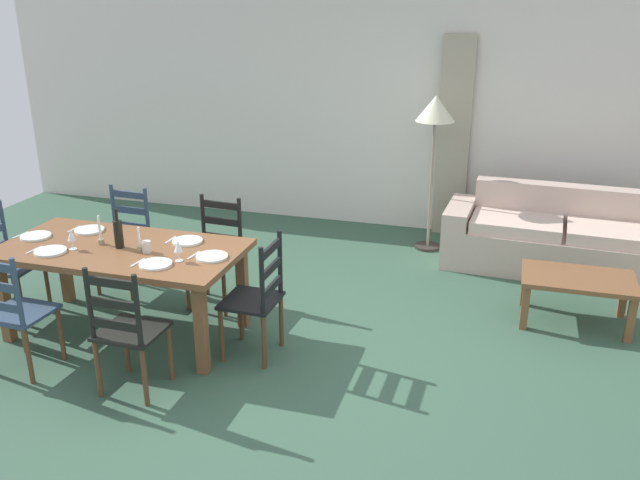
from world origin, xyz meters
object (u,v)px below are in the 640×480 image
object	(u,v)px
dining_chair_far_right	(216,253)
coffee_cup_primary	(147,247)
couch	(563,241)
standing_lamp	(435,118)
dining_chair_near_right	(127,331)
wine_bottle	(118,233)
coffee_table	(578,284)
wine_glass_near_left	(71,236)
dining_table	(122,257)
dining_chair_head_east	(257,298)
wine_glass_near_right	(178,247)
dining_chair_far_left	(125,240)
dining_chair_head_west	(7,262)
dining_chair_near_left	(14,312)

from	to	relation	value
dining_chair_far_right	coffee_cup_primary	xyz separation A→B (m)	(-0.21, -0.77, 0.32)
couch	standing_lamp	size ratio (longest dim) A/B	1.41
dining_chair_near_right	dining_chair_far_right	size ratio (longest dim) A/B	1.00
wine_bottle	coffee_table	bearing A→B (deg)	19.44
standing_lamp	wine_glass_near_left	bearing A→B (deg)	-130.80
dining_table	dining_chair_head_east	world-z (taller)	dining_chair_head_east
dining_chair_near_right	coffee_cup_primary	distance (m)	0.81
wine_glass_near_right	couch	distance (m)	3.87
wine_glass_near_right	coffee_table	xyz separation A→B (m)	(2.91, 1.35, -0.51)
wine_bottle	wine_glass_near_left	world-z (taller)	wine_bottle
coffee_cup_primary	dining_chair_far_left	bearing A→B (deg)	131.70
dining_table	dining_chair_near_right	world-z (taller)	dining_chair_near_right
dining_chair_head_west	wine_glass_near_right	distance (m)	1.77
dining_chair_far_left	coffee_cup_primary	bearing A→B (deg)	-48.30
coffee_table	standing_lamp	distance (m)	2.25
dining_chair_far_left	dining_chair_head_west	size ratio (longest dim) A/B	1.00
couch	dining_table	bearing A→B (deg)	-144.55
dining_chair_near_left	dining_chair_far_right	bearing A→B (deg)	58.43
dining_table	wine_glass_near_right	distance (m)	0.62
dining_chair_near_left	dining_chair_head_east	world-z (taller)	same
wine_glass_near_left	coffee_cup_primary	world-z (taller)	wine_glass_near_left
coffee_table	standing_lamp	bearing A→B (deg)	135.34
dining_table	dining_chair_head_west	size ratio (longest dim) A/B	1.98
dining_chair_near_left	coffee_cup_primary	world-z (taller)	dining_chair_near_left
dining_chair_far_left	dining_chair_head_west	distance (m)	1.01
standing_lamp	wine_bottle	bearing A→B (deg)	-128.15
dining_chair_near_right	wine_glass_near_right	size ratio (longest dim) A/B	5.96
dining_chair_head_east	coffee_cup_primary	world-z (taller)	dining_chair_head_east
dining_chair_far_left	dining_chair_head_east	bearing A→B (deg)	-26.30
dining_chair_far_right	couch	xyz separation A→B (m)	(2.96, 1.71, -0.19)
dining_table	dining_chair_far_right	xyz separation A→B (m)	(0.46, 0.73, -0.19)
dining_chair_far_right	dining_chair_head_east	bearing A→B (deg)	-47.74
dining_chair_near_left	wine_bottle	size ratio (longest dim) A/B	3.04
dining_chair_near_left	dining_chair_far_left	world-z (taller)	same
dining_chair_near_right	wine_glass_near_left	world-z (taller)	dining_chair_near_right
dining_chair_near_right	couch	world-z (taller)	dining_chair_near_right
wine_glass_near_left	coffee_cup_primary	size ratio (longest dim) A/B	1.79
coffee_cup_primary	couch	bearing A→B (deg)	38.00
couch	standing_lamp	bearing A→B (deg)	172.23
dining_chair_near_left	coffee_cup_primary	bearing A→B (deg)	45.24
wine_glass_near_right	couch	xyz separation A→B (m)	(2.84, 2.56, -0.57)
wine_glass_near_left	coffee_table	xyz separation A→B (m)	(3.81, 1.37, -0.51)
dining_chair_far_right	wine_glass_near_right	size ratio (longest dim) A/B	5.96
dining_chair_far_left	coffee_table	world-z (taller)	dining_chair_far_left
dining_chair_far_left	standing_lamp	size ratio (longest dim) A/B	0.59
wine_glass_near_right	coffee_table	size ratio (longest dim) A/B	0.18
wine_glass_near_right	standing_lamp	distance (m)	3.17
dining_chair_near_left	dining_chair_near_right	size ratio (longest dim) A/B	1.00
dining_chair_near_left	wine_glass_near_right	xyz separation A→B (m)	(1.01, 0.60, 0.38)
wine_bottle	standing_lamp	xyz separation A→B (m)	(2.07, 2.63, 0.54)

